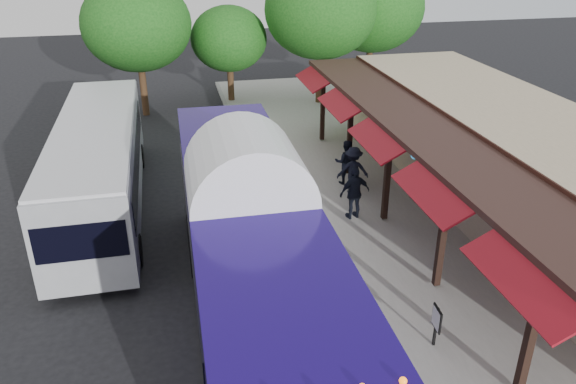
{
  "coord_description": "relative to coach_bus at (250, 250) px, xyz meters",
  "views": [
    {
      "loc": [
        -3.0,
        -11.84,
        9.25
      ],
      "look_at": [
        0.32,
        3.47,
        1.8
      ],
      "focal_mm": 35.0,
      "sensor_mm": 36.0,
      "label": 1
    }
  ],
  "objects": [
    {
      "name": "ground",
      "position": [
        1.45,
        0.38,
        -2.24
      ],
      "size": [
        90.0,
        90.0,
        0.0
      ],
      "primitive_type": "plane",
      "color": "black",
      "rests_on": "ground"
    },
    {
      "name": "sidewalk",
      "position": [
        6.45,
        4.38,
        -2.16
      ],
      "size": [
        10.0,
        40.0,
        0.15
      ],
      "primitive_type": "cube",
      "color": "#9E9B93",
      "rests_on": "ground"
    },
    {
      "name": "curb",
      "position": [
        1.5,
        4.38,
        -2.16
      ],
      "size": [
        0.2,
        40.0,
        0.16
      ],
      "primitive_type": "cube",
      "color": "gray",
      "rests_on": "ground"
    },
    {
      "name": "station_shelter",
      "position": [
        9.83,
        4.38,
        -0.39
      ],
      "size": [
        8.15,
        20.0,
        3.6
      ],
      "color": "tan",
      "rests_on": "ground"
    },
    {
      "name": "coach_bus",
      "position": [
        0.0,
        0.0,
        0.0
      ],
      "size": [
        2.83,
        13.09,
        4.17
      ],
      "rotation": [
        0.0,
        0.0,
        -0.01
      ],
      "color": "#18085D",
      "rests_on": "ground"
    },
    {
      "name": "city_bus",
      "position": [
        -4.16,
        7.66,
        -0.47
      ],
      "size": [
        2.73,
        11.93,
        3.2
      ],
      "rotation": [
        0.0,
        0.0,
        0.01
      ],
      "color": "#94979C",
      "rests_on": "ground"
    },
    {
      "name": "ped_a",
      "position": [
        2.24,
        -1.05,
        -1.19
      ],
      "size": [
        0.71,
        0.51,
        1.79
      ],
      "primitive_type": "imported",
      "rotation": [
        0.0,
        0.0,
        -0.14
      ],
      "color": "black",
      "rests_on": "sidewalk"
    },
    {
      "name": "ped_b",
      "position": [
        4.85,
        7.59,
        -1.21
      ],
      "size": [
        0.99,
        0.85,
        1.76
      ],
      "primitive_type": "imported",
      "rotation": [
        0.0,
        0.0,
        2.89
      ],
      "color": "black",
      "rests_on": "sidewalk"
    },
    {
      "name": "ped_c",
      "position": [
        4.28,
        4.78,
        -1.15
      ],
      "size": [
        1.17,
        0.66,
        1.89
      ],
      "primitive_type": "imported",
      "rotation": [
        0.0,
        0.0,
        3.33
      ],
      "color": "black",
      "rests_on": "sidewalk"
    },
    {
      "name": "ped_d",
      "position": [
        4.85,
        6.7,
        -1.18
      ],
      "size": [
        1.26,
        0.85,
        1.81
      ],
      "primitive_type": "imported",
      "rotation": [
        0.0,
        0.0,
        2.98
      ],
      "color": "black",
      "rests_on": "sidewalk"
    },
    {
      "name": "sign_board",
      "position": [
        4.1,
        -1.85,
        -1.36
      ],
      "size": [
        0.09,
        0.49,
        1.07
      ],
      "rotation": [
        0.0,
        0.0,
        -0.07
      ],
      "color": "black",
      "rests_on": "sidewalk"
    },
    {
      "name": "tree_left",
      "position": [
        1.94,
        20.12,
        1.36
      ],
      "size": [
        4.22,
        4.22,
        5.4
      ],
      "color": "#382314",
      "rests_on": "ground"
    },
    {
      "name": "tree_mid",
      "position": [
        6.75,
        18.63,
        2.93
      ],
      "size": [
        6.05,
        6.05,
        7.75
      ],
      "color": "#382314",
      "rests_on": "ground"
    },
    {
      "name": "tree_right",
      "position": [
        10.22,
        20.16,
        2.8
      ],
      "size": [
        5.9,
        5.9,
        7.55
      ],
      "color": "#382314",
      "rests_on": "ground"
    },
    {
      "name": "tree_far",
      "position": [
        -2.86,
        18.71,
        2.49
      ],
      "size": [
        5.54,
        5.54,
        7.09
      ],
      "color": "#382314",
      "rests_on": "ground"
    }
  ]
}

